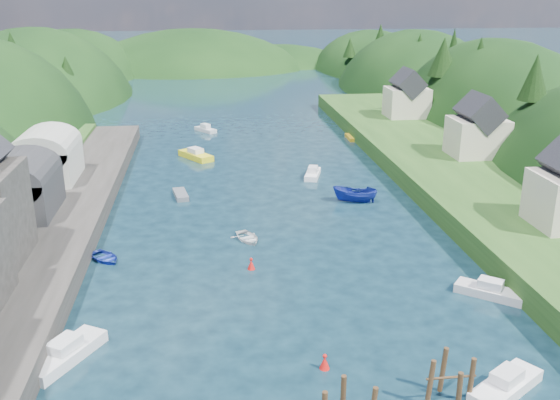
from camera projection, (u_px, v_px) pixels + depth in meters
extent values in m
plane|color=black|center=(260.00, 176.00, 83.37)|extent=(600.00, 600.00, 0.00)
ellipsoid|color=black|center=(41.00, 134.00, 144.78)|extent=(44.00, 75.56, 48.19)
ellipsoid|color=black|center=(74.00, 97.00, 183.71)|extent=(44.00, 75.56, 39.00)
ellipsoid|color=black|center=(491.00, 172.00, 114.75)|extent=(36.00, 75.56, 48.00)
ellipsoid|color=black|center=(415.00, 122.00, 154.94)|extent=(36.00, 75.56, 44.49)
ellipsoid|color=black|center=(372.00, 90.00, 193.91)|extent=(36.00, 75.56, 36.00)
ellipsoid|color=black|center=(195.00, 100.00, 198.16)|extent=(80.00, 60.00, 44.00)
ellipsoid|color=black|center=(278.00, 99.00, 211.42)|extent=(70.00, 56.00, 36.00)
cone|color=black|center=(19.00, 83.00, 105.40)|extent=(5.28, 5.28, 5.42)
cone|color=black|center=(12.00, 50.00, 118.46)|extent=(4.77, 4.77, 6.92)
cone|color=black|center=(66.00, 69.00, 123.03)|extent=(4.07, 4.07, 5.15)
cone|color=black|center=(46.00, 54.00, 136.50)|extent=(4.56, 4.56, 8.53)
cone|color=black|center=(44.00, 58.00, 146.94)|extent=(4.75, 4.75, 5.58)
cone|color=black|center=(66.00, 50.00, 157.98)|extent=(4.27, 4.27, 6.94)
cone|color=black|center=(535.00, 77.00, 82.72)|extent=(4.07, 4.07, 6.15)
cone|color=black|center=(496.00, 93.00, 97.15)|extent=(3.40, 3.40, 5.91)
cone|color=black|center=(479.00, 64.00, 105.91)|extent=(4.94, 4.94, 9.05)
cone|color=black|center=(443.00, 57.00, 108.83)|extent=(5.25, 5.25, 6.67)
cone|color=black|center=(453.00, 49.00, 120.67)|extent=(3.36, 3.36, 8.11)
cone|color=black|center=(419.00, 50.00, 137.66)|extent=(4.57, 4.57, 7.22)
cone|color=black|center=(409.00, 52.00, 150.39)|extent=(3.59, 3.59, 6.33)
cone|color=black|center=(380.00, 37.00, 159.00)|extent=(4.14, 4.14, 6.55)
cone|color=black|center=(350.00, 48.00, 170.46)|extent=(3.83, 3.83, 5.23)
cube|color=#2D2B28|center=(7.00, 276.00, 52.11)|extent=(12.00, 110.00, 2.00)
cube|color=#2D2D30|center=(20.00, 194.00, 63.12)|extent=(7.00, 9.00, 4.00)
cylinder|color=#2D2D30|center=(17.00, 175.00, 62.47)|extent=(7.00, 9.00, 7.00)
cube|color=#B2B2A8|center=(47.00, 163.00, 74.39)|extent=(7.00, 9.00, 4.00)
cylinder|color=#B2B2A8|center=(45.00, 147.00, 73.74)|extent=(7.00, 9.00, 7.00)
cube|color=#234719|center=(470.00, 182.00, 76.47)|extent=(16.00, 120.00, 2.40)
cube|color=beige|center=(477.00, 137.00, 83.25)|extent=(7.00, 6.00, 5.00)
cube|color=black|center=(480.00, 112.00, 82.17)|extent=(5.15, 6.24, 5.15)
cube|color=beige|center=(407.00, 102.00, 108.49)|extent=(7.00, 6.00, 5.00)
cube|color=black|center=(408.00, 83.00, 107.41)|extent=(5.15, 6.24, 5.15)
cylinder|color=#382314|center=(471.00, 385.00, 37.41)|extent=(0.32, 0.32, 3.73)
cylinder|color=#382314|center=(442.00, 374.00, 38.46)|extent=(0.32, 0.32, 3.73)
cylinder|color=#382314|center=(430.00, 388.00, 37.12)|extent=(0.32, 0.32, 3.73)
cylinder|color=#382314|center=(458.00, 399.00, 36.07)|extent=(0.32, 0.32, 3.73)
cylinder|color=#382314|center=(451.00, 377.00, 37.07)|extent=(3.06, 0.16, 0.16)
cone|color=red|center=(325.00, 363.00, 41.02)|extent=(0.70, 0.70, 0.90)
sphere|color=red|center=(325.00, 356.00, 40.86)|extent=(0.30, 0.30, 0.30)
cone|color=red|center=(251.00, 264.00, 55.55)|extent=(0.70, 0.70, 0.90)
sphere|color=red|center=(251.00, 259.00, 55.39)|extent=(0.30, 0.30, 0.30)
imported|color=navy|center=(355.00, 195.00, 72.82)|extent=(5.52, 3.29, 2.00)
cube|color=silver|center=(66.00, 355.00, 41.99)|extent=(4.97, 6.43, 0.88)
cube|color=silver|center=(64.00, 344.00, 41.72)|extent=(2.36, 2.62, 0.70)
cube|color=silver|center=(490.00, 292.00, 50.73)|extent=(5.34, 4.81, 0.76)
cube|color=silver|center=(491.00, 284.00, 50.49)|extent=(2.26, 2.17, 0.70)
imported|color=silver|center=(248.00, 238.00, 61.99)|extent=(3.87, 4.54, 0.80)
imported|color=#1C2F9A|center=(105.00, 257.00, 57.47)|extent=(4.52, 4.74, 0.80)
cube|color=silver|center=(206.00, 130.00, 108.74)|extent=(3.95, 4.65, 0.65)
cube|color=silver|center=(205.00, 126.00, 108.51)|extent=(1.82, 1.94, 0.70)
cube|color=yellow|center=(196.00, 156.00, 91.54)|extent=(5.29, 6.53, 0.90)
cube|color=silver|center=(196.00, 150.00, 91.27)|extent=(2.47, 2.69, 0.70)
cube|color=#575D64|center=(181.00, 195.00, 74.85)|extent=(2.11, 4.43, 0.60)
cube|color=gold|center=(351.00, 138.00, 103.26)|extent=(1.45, 4.27, 0.60)
cube|color=white|center=(313.00, 174.00, 82.78)|extent=(3.01, 5.26, 0.70)
cube|color=silver|center=(313.00, 169.00, 82.55)|extent=(1.61, 2.01, 0.70)
cube|color=white|center=(506.00, 387.00, 38.69)|extent=(5.83, 4.80, 0.81)
cube|color=silver|center=(507.00, 376.00, 38.43)|extent=(2.41, 2.23, 0.70)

